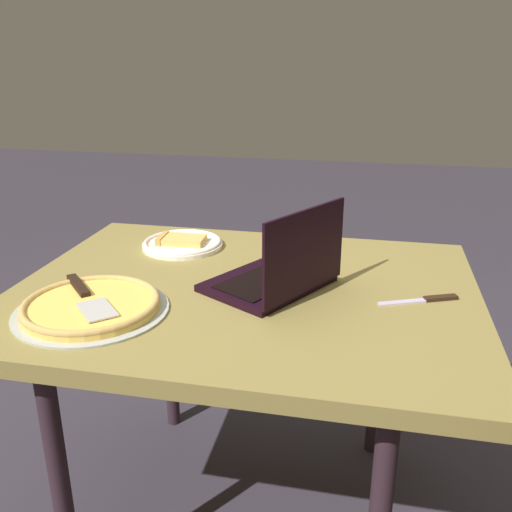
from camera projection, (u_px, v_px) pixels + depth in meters
The scene contains 6 objects.
ground_plane at pixel (247, 510), 1.76m from camera, with size 12.00×12.00×0.00m, color #332E38.
dining_table at pixel (246, 309), 1.51m from camera, with size 1.23×0.95×0.77m.
laptop at pixel (279, 273), 1.46m from camera, with size 0.37×0.40×0.24m.
pizza_plate at pixel (182, 243), 1.79m from camera, with size 0.26×0.26×0.04m.
pizza_tray at pixel (91, 306), 1.34m from camera, with size 0.37×0.37×0.03m.
table_knife at pixel (426, 300), 1.40m from camera, with size 0.20×0.10×0.01m.
Camera 1 is at (-0.31, 1.33, 1.37)m, focal length 38.98 mm.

